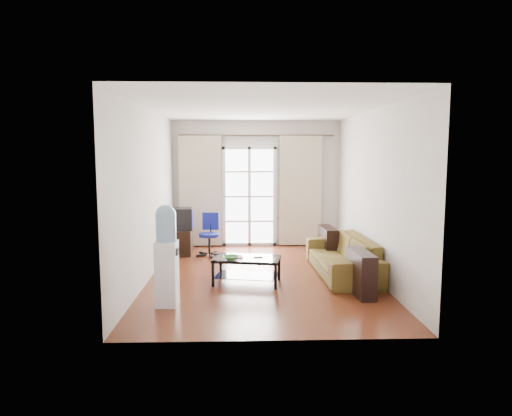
{
  "coord_description": "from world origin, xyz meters",
  "views": [
    {
      "loc": [
        -0.34,
        -7.27,
        1.98
      ],
      "look_at": [
        -0.08,
        0.35,
        1.08
      ],
      "focal_mm": 32.0,
      "sensor_mm": 36.0,
      "label": 1
    }
  ],
  "objects_px": {
    "tv_stand": "(181,241)",
    "water_cooler": "(166,254)",
    "crt_tv": "(180,219)",
    "task_chair": "(210,243)",
    "sofa": "(342,256)",
    "coffee_table": "(247,267)"
  },
  "relations": [
    {
      "from": "tv_stand",
      "to": "water_cooler",
      "type": "height_order",
      "value": "water_cooler"
    },
    {
      "from": "tv_stand",
      "to": "crt_tv",
      "type": "bearing_deg",
      "value": -87.53
    },
    {
      "from": "task_chair",
      "to": "tv_stand",
      "type": "bearing_deg",
      "value": 169.65
    },
    {
      "from": "tv_stand",
      "to": "task_chair",
      "type": "height_order",
      "value": "task_chair"
    },
    {
      "from": "tv_stand",
      "to": "water_cooler",
      "type": "bearing_deg",
      "value": -87.29
    },
    {
      "from": "crt_tv",
      "to": "water_cooler",
      "type": "relative_size",
      "value": 0.39
    },
    {
      "from": "crt_tv",
      "to": "sofa",
      "type": "bearing_deg",
      "value": -36.23
    },
    {
      "from": "tv_stand",
      "to": "water_cooler",
      "type": "distance_m",
      "value": 3.22
    },
    {
      "from": "sofa",
      "to": "water_cooler",
      "type": "xyz_separation_m",
      "value": [
        -2.64,
        -1.51,
        0.39
      ]
    },
    {
      "from": "sofa",
      "to": "crt_tv",
      "type": "xyz_separation_m",
      "value": [
        -2.88,
        1.63,
        0.4
      ]
    },
    {
      "from": "sofa",
      "to": "coffee_table",
      "type": "bearing_deg",
      "value": -74.27
    },
    {
      "from": "sofa",
      "to": "water_cooler",
      "type": "height_order",
      "value": "water_cooler"
    },
    {
      "from": "sofa",
      "to": "task_chair",
      "type": "distance_m",
      "value": 2.73
    },
    {
      "from": "tv_stand",
      "to": "water_cooler",
      "type": "relative_size",
      "value": 0.51
    },
    {
      "from": "tv_stand",
      "to": "water_cooler",
      "type": "xyz_separation_m",
      "value": [
        0.24,
        -3.18,
        0.45
      ]
    },
    {
      "from": "crt_tv",
      "to": "coffee_table",
      "type": "bearing_deg",
      "value": -65.35
    },
    {
      "from": "water_cooler",
      "to": "tv_stand",
      "type": "bearing_deg",
      "value": 97.73
    },
    {
      "from": "task_chair",
      "to": "coffee_table",
      "type": "bearing_deg",
      "value": -64.35
    },
    {
      "from": "water_cooler",
      "to": "coffee_table",
      "type": "bearing_deg",
      "value": 47.26
    },
    {
      "from": "coffee_table",
      "to": "water_cooler",
      "type": "xyz_separation_m",
      "value": [
        -1.06,
        -1.02,
        0.44
      ]
    },
    {
      "from": "coffee_table",
      "to": "tv_stand",
      "type": "height_order",
      "value": "tv_stand"
    },
    {
      "from": "sofa",
      "to": "tv_stand",
      "type": "relative_size",
      "value": 3.18
    }
  ]
}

